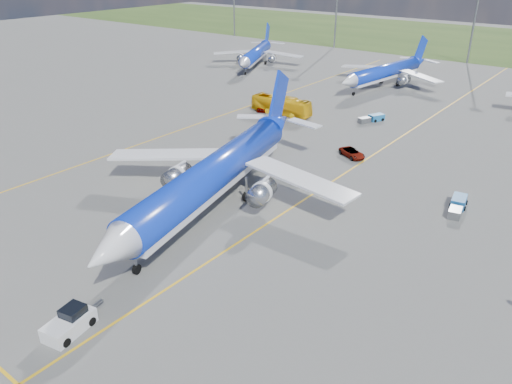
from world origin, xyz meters
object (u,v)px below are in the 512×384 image
Objects in this scene: baggage_tug_w at (457,205)px; baggage_tug_c at (372,118)px; service_car_a at (263,107)px; service_car_b at (352,153)px; bg_jet_nnw at (384,86)px; pushback_tug at (70,322)px; apron_bus at (281,105)px; bg_jet_nw at (256,66)px; main_airliner at (215,206)px.

baggage_tug_w is 1.06× the size of baggage_tug_c.
service_car_a reaches higher than service_car_b.
baggage_tug_w is at bearing -86.33° from service_car_b.
bg_jet_nnw reaches higher than service_car_b.
apron_bus reaches higher than pushback_tug.
bg_jet_nw is at bearing 41.79° from apron_bus.
baggage_tug_w is at bearing -61.43° from bg_jet_nw.
main_airliner is at bearing 92.33° from pushback_tug.
apron_bus is 16.07m from baggage_tug_c.
main_airliner reaches higher than service_car_b.
main_airliner reaches higher than pushback_tug.
baggage_tug_w reaches higher than baggage_tug_c.
bg_jet_nnw is at bearing 88.46° from pushback_tug.
baggage_tug_c is at bearing 76.76° from main_airliner.
service_car_a is at bearing -137.75° from baggage_tug_c.
pushback_tug is at bearing -89.99° from main_airliner.
main_airliner is (9.34, -65.29, 0.00)m from bg_jet_nnw.
apron_bus reaches higher than service_car_b.
bg_jet_nw is 7.65× the size of service_car_b.
pushback_tug is 62.84m from baggage_tug_c.
service_car_b is (49.98, -42.39, 0.61)m from bg_jet_nw.
pushback_tug is (5.28, -22.26, 0.75)m from main_airliner.
pushback_tug is at bearing -85.16° from bg_jet_nw.
pushback_tug reaches higher than service_car_a.
service_car_b is 0.86× the size of baggage_tug_c.
main_airliner is at bearing -80.51° from bg_jet_nw.
service_car_a is at bearing 92.48° from service_car_b.
apron_bus is 22.88m from service_car_b.
service_car_a is 26.39m from service_car_b.
pushback_tug is 1.10× the size of baggage_tug_c.
main_airliner reaches higher than bg_jet_nw.
baggage_tug_c is at bearing 122.55° from baggage_tug_w.
bg_jet_nw is at bearing 133.67° from baggage_tug_w.
main_airliner is 8.19× the size of baggage_tug_w.
apron_bus is (-14.91, 34.31, 1.59)m from main_airliner.
service_car_a is at bearing 146.26° from baggage_tug_w.
service_car_a is at bearing 105.58° from main_airliner.
bg_jet_nw is 6.22× the size of baggage_tug_w.
bg_jet_nnw is 26.61m from baggage_tug_c.
main_airliner is 10.81× the size of service_car_a.
service_car_a is 0.80× the size of baggage_tug_c.
main_airliner is at bearing -153.97° from baggage_tug_w.
bg_jet_nnw is 8.41× the size of service_car_a.
apron_bus is 2.13× the size of baggage_tug_w.
service_car_a is (-3.99, -0.09, -0.90)m from apron_bus.
pushback_tug is (14.62, -87.55, 0.75)m from bg_jet_nnw.
bg_jet_nw is 40.80m from service_car_a.
pushback_tug is at bearing -123.56° from baggage_tug_w.
main_airliner is 23.85m from service_car_b.
service_car_a is at bearing 89.44° from apron_bus.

